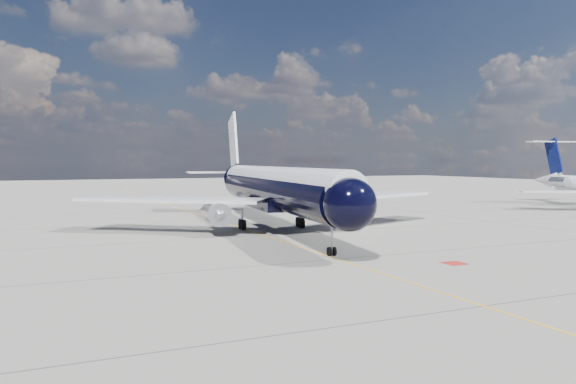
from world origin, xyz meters
The scene contains 4 objects.
ground centered at (0.00, 30.00, 0.00)m, with size 320.00×320.00×0.00m, color gray.
taxiway_centerline centered at (0.00, 25.00, 0.00)m, with size 0.16×160.00×0.01m, color #FFAD0D.
red_marking centered at (6.80, -10.00, 0.00)m, with size 1.60×1.60×0.01m, color maroon.
main_airliner centered at (2.84, 14.50, 4.49)m, with size 40.77×50.02×14.47m.
Camera 1 is at (-20.76, -41.48, 7.40)m, focal length 35.00 mm.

